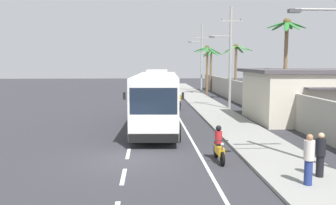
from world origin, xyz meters
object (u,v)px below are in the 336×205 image
palm_fourth (207,58)px  palm_nearest (211,62)px  coach_bus_foreground (157,98)px  palm_second (286,48)px  palm_third (236,58)px  pedestrian_near_kerb (320,154)px  utility_pole_mid (230,56)px  pedestrian_midwalk (309,158)px  utility_pole_far (201,56)px  motorcycle_trailing (219,147)px  motorcycle_beside_bus (179,103)px

palm_fourth → palm_nearest: bearing=74.8°
coach_bus_foreground → palm_nearest: bearing=73.5°
palm_second → palm_third: size_ratio=1.17×
palm_second → pedestrian_near_kerb: bearing=-105.4°
coach_bus_foreground → pedestrian_near_kerb: size_ratio=7.37×
pedestrian_near_kerb → utility_pole_mid: size_ratio=0.18×
pedestrian_midwalk → utility_pole_far: bearing=106.1°
utility_pole_mid → utility_pole_far: utility_pole_far is taller
palm_third → palm_fourth: (-2.22, 6.82, 0.12)m
motorcycle_trailing → coach_bus_foreground: bearing=107.1°
pedestrian_near_kerb → palm_fourth: size_ratio=0.25×
pedestrian_midwalk → palm_fourth: (2.33, 36.09, 3.80)m
coach_bus_foreground → motorcycle_trailing: bearing=-72.9°
coach_bus_foreground → utility_pole_mid: utility_pole_mid is taller
pedestrian_midwalk → palm_fourth: 36.37m
utility_pole_far → palm_third: 10.83m
motorcycle_trailing → pedestrian_midwalk: pedestrian_midwalk is taller
palm_fourth → pedestrian_midwalk: bearing=-93.7°
pedestrian_midwalk → palm_third: palm_third is taller
utility_pole_far → palm_nearest: size_ratio=1.57×
pedestrian_near_kerb → palm_nearest: 41.09m
motorcycle_trailing → utility_pole_mid: 18.04m
motorcycle_beside_bus → coach_bus_foreground: bearing=-104.0°
utility_pole_mid → coach_bus_foreground: bearing=-128.0°
motorcycle_trailing → palm_third: size_ratio=0.31×
pedestrian_midwalk → palm_third: 29.84m
utility_pole_mid → palm_fourth: bearing=88.3°
pedestrian_midwalk → palm_second: bearing=91.5°
coach_bus_foreground → motorcycle_trailing: size_ratio=6.24×
palm_second → palm_third: bearing=89.6°
palm_third → palm_fourth: palm_fourth is taller
palm_third → palm_fourth: 7.18m
utility_pole_far → motorcycle_beside_bus: bearing=-104.3°
motorcycle_beside_bus → palm_second: bearing=-45.8°
motorcycle_beside_bus → pedestrian_near_kerb: bearing=-80.4°
motorcycle_beside_bus → palm_second: (7.07, -7.28, 4.77)m
palm_nearest → palm_second: bearing=-88.8°
palm_fourth → palm_third: bearing=-72.0°
palm_third → utility_pole_mid: bearing=-107.3°
pedestrian_midwalk → utility_pole_mid: utility_pole_mid is taller
utility_pole_mid → palm_second: size_ratio=1.23×
utility_pole_mid → palm_third: utility_pole_mid is taller
palm_third → palm_second: bearing=-90.4°
pedestrian_near_kerb → palm_nearest: size_ratio=0.27×
palm_second → pedestrian_midwalk: bearing=-107.6°
motorcycle_beside_bus → pedestrian_near_kerb: (3.45, -20.43, 0.37)m
motorcycle_beside_bus → pedestrian_near_kerb: 20.72m
coach_bus_foreground → motorcycle_beside_bus: (2.32, 9.31, -1.36)m
pedestrian_midwalk → palm_fourth: bearing=105.5°
palm_nearest → coach_bus_foreground: bearing=-106.5°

